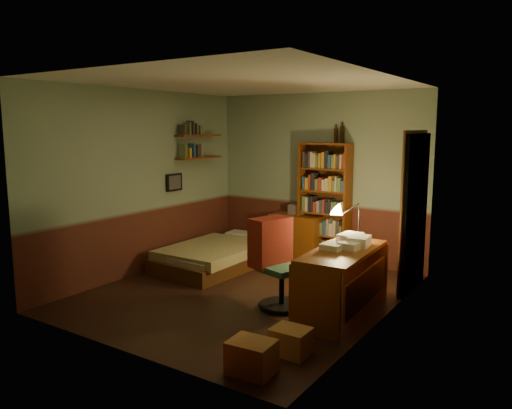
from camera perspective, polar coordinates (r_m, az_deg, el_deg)
The scene contains 24 objects.
floor at distance 6.42m, azimuth -1.24°, elevation -10.12°, with size 3.50×4.00×0.02m, color black.
ceiling at distance 6.10m, azimuth -1.33°, elevation 13.85°, with size 3.50×4.00×0.02m, color silver.
wall_back at distance 7.85m, azimuth 7.08°, elevation 3.08°, with size 3.50×0.02×2.60m, color gray.
wall_left at distance 7.26m, azimuth -12.80°, elevation 2.47°, with size 0.02×4.00×2.60m, color gray.
wall_right at distance 5.34m, azimuth 14.47°, elevation 0.19°, with size 0.02×4.00×2.60m, color gray.
wall_front at distance 4.63m, azimuth -15.55°, elevation -1.12°, with size 3.50×0.02×2.60m, color gray.
doorway at distance 6.62m, azimuth 17.71°, elevation -0.94°, with size 0.06×0.90×2.00m, color black.
door_trim at distance 6.63m, azimuth 17.42°, elevation -0.92°, with size 0.02×0.98×2.08m, color #442610.
bed at distance 7.56m, azimuth -4.04°, elevation -4.81°, with size 1.07×2.00×0.59m, color #7E8753.
dresser at distance 7.89m, azimuth 4.65°, elevation -3.77°, with size 0.81×0.40×0.72m, color #67310E.
mini_stereo at distance 7.95m, azimuth 4.76°, elevation -0.52°, with size 0.26×0.20×0.14m, color #B2B2B7.
bookshelf at distance 7.67m, azimuth 7.81°, elevation 0.09°, with size 0.79×0.25×1.85m, color #67310E.
bottle_left at distance 7.63m, azimuth 9.13°, elevation 7.78°, with size 0.06×0.06×0.21m, color black.
bottle_right at distance 7.59m, azimuth 9.82°, elevation 7.89°, with size 0.07×0.07×0.25m, color black.
desk at distance 5.66m, azimuth 9.81°, elevation -8.80°, with size 0.58×1.40×0.75m, color #67310E.
paper_stack at distance 5.73m, azimuth 11.70°, elevation -4.15°, with size 0.21×0.29×0.12m, color silver.
desk_lamp at distance 6.18m, azimuth 11.69°, elevation -1.27°, with size 0.16×0.16×0.53m, color black.
office_chair at distance 5.75m, azimuth 2.97°, elevation -6.55°, with size 0.55×0.49×1.11m, color #305943.
red_jacket at distance 5.72m, azimuth 3.69°, elevation 1.93°, with size 0.26×0.48×0.57m, color #AB2C1F.
wall_shelf_lower at distance 7.96m, azimuth -6.54°, elevation 5.34°, with size 0.20×0.90×0.03m, color #67310E.
wall_shelf_upper at distance 7.95m, azimuth -6.59°, elevation 7.86°, with size 0.20×0.90×0.03m, color #67310E.
framed_picture at distance 7.67m, azimuth -9.35°, elevation 2.52°, with size 0.04×0.32×0.26m, color black.
cardboard_box_a at distance 4.43m, azimuth -0.51°, elevation -17.02°, with size 0.38×0.30×0.29m, color #A4753E.
cardboard_box_b at distance 4.78m, azimuth 4.00°, elevation -15.30°, with size 0.35×0.28×0.24m, color #A4753E.
Camera 1 is at (3.45, -5.00, 2.07)m, focal length 35.00 mm.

